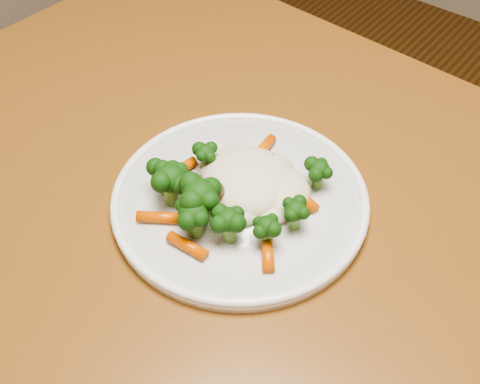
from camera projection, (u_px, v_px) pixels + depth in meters
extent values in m
plane|color=brown|center=(326.00, 331.00, 1.39)|extent=(3.00, 3.00, 0.00)
cube|color=brown|center=(276.00, 238.00, 0.65)|extent=(1.13, 0.78, 0.04)
cube|color=brown|center=(182.00, 148.00, 1.29)|extent=(0.06, 0.06, 0.71)
cylinder|color=white|center=(240.00, 201.00, 0.65)|extent=(0.27, 0.27, 0.01)
ellipsoid|color=beige|center=(249.00, 174.00, 0.63)|extent=(0.12, 0.11, 0.04)
ellipsoid|color=black|center=(171.00, 187.00, 0.62)|extent=(0.05, 0.05, 0.05)
ellipsoid|color=black|center=(200.00, 204.00, 0.60)|extent=(0.06, 0.06, 0.05)
ellipsoid|color=black|center=(228.00, 227.00, 0.59)|extent=(0.04, 0.04, 0.04)
ellipsoid|color=black|center=(267.00, 232.00, 0.59)|extent=(0.04, 0.04, 0.03)
ellipsoid|color=black|center=(295.00, 216.00, 0.60)|extent=(0.04, 0.04, 0.03)
ellipsoid|color=black|center=(318.00, 175.00, 0.64)|extent=(0.04, 0.04, 0.03)
ellipsoid|color=black|center=(206.00, 159.00, 0.66)|extent=(0.03, 0.03, 0.03)
ellipsoid|color=black|center=(166.00, 180.00, 0.63)|extent=(0.04, 0.04, 0.04)
ellipsoid|color=black|center=(194.00, 220.00, 0.59)|extent=(0.05, 0.05, 0.04)
cylinder|color=#E65D05|center=(262.00, 150.00, 0.68)|extent=(0.02, 0.05, 0.01)
cylinder|color=#E65D05|center=(269.00, 166.00, 0.67)|extent=(0.04, 0.03, 0.01)
cylinder|color=#E65D05|center=(300.00, 195.00, 0.64)|extent=(0.05, 0.03, 0.01)
cylinder|color=#E65D05|center=(178.00, 171.00, 0.66)|extent=(0.02, 0.05, 0.01)
cylinder|color=#E65D05|center=(162.00, 218.00, 0.61)|extent=(0.05, 0.04, 0.01)
cylinder|color=#E65D05|center=(187.00, 246.00, 0.59)|extent=(0.05, 0.02, 0.01)
cylinder|color=#E65D05|center=(268.00, 254.00, 0.58)|extent=(0.03, 0.04, 0.01)
cylinder|color=#E65D05|center=(250.00, 191.00, 0.62)|extent=(0.02, 0.04, 0.01)
cylinder|color=#E65D05|center=(254.00, 163.00, 0.65)|extent=(0.03, 0.05, 0.01)
ellipsoid|color=brown|center=(258.00, 186.00, 0.63)|extent=(0.02, 0.02, 0.02)
ellipsoid|color=brown|center=(261.00, 189.00, 0.62)|extent=(0.02, 0.02, 0.02)
ellipsoid|color=brown|center=(233.00, 176.00, 0.64)|extent=(0.02, 0.02, 0.01)
ellipsoid|color=brown|center=(215.00, 192.00, 0.62)|extent=(0.03, 0.03, 0.02)
ellipsoid|color=brown|center=(262.00, 184.00, 0.63)|extent=(0.03, 0.03, 0.02)
cube|color=#CFB68A|center=(263.00, 162.00, 0.65)|extent=(0.02, 0.02, 0.01)
cube|color=#CFB68A|center=(277.00, 168.00, 0.65)|extent=(0.02, 0.02, 0.01)
cube|color=#CFB68A|center=(242.00, 155.00, 0.66)|extent=(0.02, 0.02, 0.01)
cube|color=#CFB68A|center=(261.00, 158.00, 0.66)|extent=(0.02, 0.02, 0.01)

